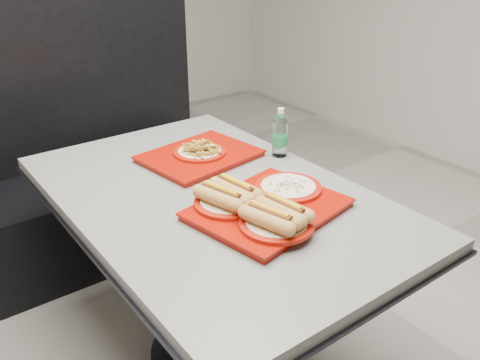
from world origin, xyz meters
TOP-DOWN VIEW (x-y plane):
  - ground at (0.00, 0.00)m, footprint 6.00×6.00m
  - diner_table at (0.00, 0.00)m, footprint 0.92×1.42m
  - booth_bench at (0.00, 1.09)m, footprint 1.30×0.57m
  - tray_near at (0.05, -0.22)m, footprint 0.52×0.44m
  - tray_far at (0.12, 0.27)m, footprint 0.46×0.38m
  - water_bottle at (0.40, 0.11)m, footprint 0.06×0.06m

SIDE VIEW (x-z plane):
  - ground at x=0.00m, z-range 0.00..0.00m
  - booth_bench at x=0.00m, z-range -0.27..1.08m
  - diner_table at x=0.00m, z-range 0.21..0.96m
  - tray_far at x=0.12m, z-range 0.73..0.82m
  - tray_near at x=0.05m, z-range 0.74..0.84m
  - water_bottle at x=0.40m, z-range 0.74..0.93m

